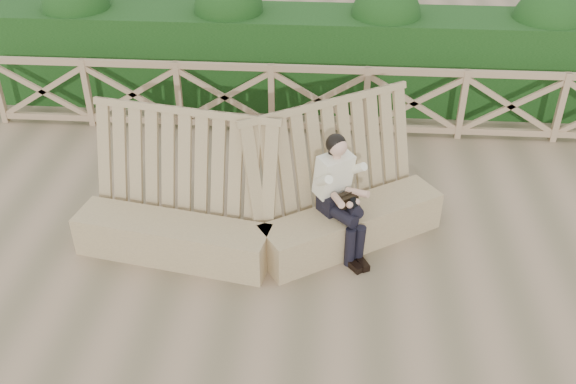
{
  "coord_description": "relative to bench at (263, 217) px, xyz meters",
  "views": [
    {
      "loc": [
        0.2,
        -5.38,
        4.69
      ],
      "look_at": [
        -0.23,
        0.4,
        0.9
      ],
      "focal_mm": 40.0,
      "sensor_mm": 36.0,
      "label": 1
    }
  ],
  "objects": [
    {
      "name": "ground",
      "position": [
        0.53,
        -0.61,
        -0.41
      ],
      "size": [
        60.0,
        60.0,
        0.0
      ],
      "primitive_type": "plane",
      "color": "brown",
      "rests_on": "ground"
    },
    {
      "name": "hedge",
      "position": [
        0.53,
        4.09,
        0.34
      ],
      "size": [
        12.0,
        1.2,
        1.5
      ],
      "primitive_type": "cube",
      "color": "black",
      "rests_on": "ground"
    },
    {
      "name": "guardrail",
      "position": [
        0.53,
        2.89,
        0.15
      ],
      "size": [
        10.1,
        0.09,
        1.1
      ],
      "color": "#896C50",
      "rests_on": "ground"
    },
    {
      "name": "bench",
      "position": [
        0.0,
        0.0,
        0.0
      ],
      "size": [
        4.26,
        1.89,
        1.61
      ],
      "rotation": [
        0.0,
        0.0,
        0.16
      ],
      "color": "#8C7350",
      "rests_on": "ground"
    },
    {
      "name": "woman",
      "position": [
        0.87,
        0.05,
        0.37
      ],
      "size": [
        0.71,
        0.86,
        1.44
      ],
      "rotation": [
        0.0,
        0.0,
        0.66
      ],
      "color": "black",
      "rests_on": "ground"
    }
  ]
}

